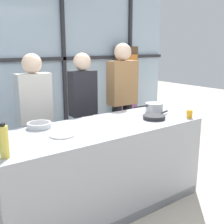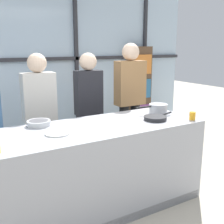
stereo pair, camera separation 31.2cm
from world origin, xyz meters
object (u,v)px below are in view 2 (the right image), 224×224
Objects in this scene: saucepan at (158,108)px; mixing_bowl at (39,123)px; spectator_far_right at (130,96)px; white_plate at (57,133)px; frying_pan at (156,118)px; spectator_center_right at (89,104)px; spectator_center_left at (40,111)px; juice_glass_near at (192,116)px.

saucepan reaches higher than mixing_bowl.
white_plate is (-1.48, -0.96, -0.08)m from spectator_far_right.
saucepan is (0.24, 0.25, 0.04)m from frying_pan.
spectator_far_right is (0.68, 0.00, 0.05)m from spectator_center_right.
spectator_center_left is 7.00× the size of white_plate.
spectator_center_left reaches higher than juice_glass_near.
saucepan is (0.58, -0.77, 0.02)m from spectator_center_right.
spectator_far_right is 0.78m from saucepan.
spectator_center_right is 0.97m from saucepan.
white_plate is 1.52m from juice_glass_near.
spectator_center_left is 0.93× the size of spectator_far_right.
mixing_bowl reaches higher than white_plate.
spectator_far_right reaches higher than juice_glass_near.
spectator_center_left is at bearing 0.00° from spectator_center_right.
spectator_center_left is 1.48m from saucepan.
saucepan is at bearing 45.90° from frying_pan.
spectator_far_right reaches higher than white_plate.
spectator_center_left is 1.37m from spectator_far_right.
spectator_center_right is 6.99× the size of white_plate.
spectator_far_right is 1.23m from juice_glass_near.
spectator_center_left is at bearing 72.50° from mixing_bowl.
spectator_center_left is 1.00× the size of spectator_center_right.
mixing_bowl is at bearing 159.92° from frying_pan.
frying_pan is 0.35m from saucepan.
saucepan is at bearing 148.52° from spectator_center_left.
frying_pan is 1.06× the size of saucepan.
spectator_far_right is at bearing -180.00° from spectator_center_right.
spectator_center_right is at bearing 108.39° from frying_pan.
frying_pan is at bearing 71.39° from spectator_far_right.
mixing_bowl is (-1.45, 0.19, -0.03)m from saucepan.
mixing_bowl is at bearing 100.30° from white_plate.
spectator_center_right is 18.46× the size of juice_glass_near.
frying_pan is 4.99× the size of juice_glass_near.
spectator_center_left is at bearing 148.52° from saucepan.
spectator_far_right is 19.88× the size of juice_glass_near.
juice_glass_near is at bearing -75.61° from saucepan.
juice_glass_near is (1.56, -0.65, 0.02)m from mixing_bowl.
saucepan reaches higher than frying_pan.
white_plate is 2.64× the size of juice_glass_near.
juice_glass_near is (0.36, -0.21, 0.02)m from frying_pan.
mixing_bowl is 1.70m from juice_glass_near.
spectator_center_left reaches higher than spectator_center_right.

